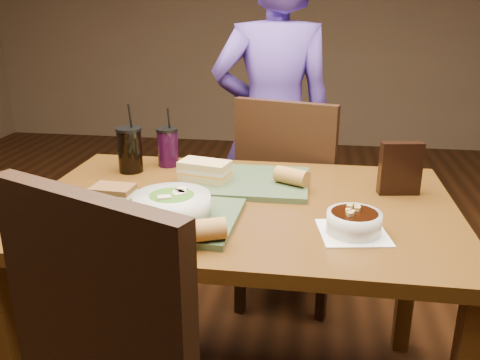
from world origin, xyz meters
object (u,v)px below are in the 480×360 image
baguette_far (292,176)px  salad_bowl (172,204)px  tray_far (245,181)px  chip_bag (400,168)px  diner (273,126)px  cup_berry (168,147)px  soup_bowl (354,222)px  tray_near (162,217)px  baguette_near (203,230)px  sandwich_near (113,195)px  dining_table (240,228)px  chair_far (284,196)px  sandwich_far (205,171)px  cup_cola (130,149)px

baguette_far → salad_bowl: bearing=-135.0°
baguette_far → tray_far: bearing=169.4°
tray_far → chip_bag: (0.50, -0.02, 0.08)m
diner → cup_berry: bearing=46.5°
cup_berry → chip_bag: bearing=-12.4°
soup_bowl → tray_far: bearing=134.7°
tray_near → baguette_near: size_ratio=3.74×
baguette_near → cup_berry: size_ratio=0.51×
diner → baguette_near: size_ratio=13.94×
diner → sandwich_near: bearing=57.3°
tray_far → diner: bearing=87.6°
dining_table → sandwich_near: sandwich_near is taller
dining_table → baguette_far: 0.24m
tray_far → cup_berry: size_ratio=1.90×
chair_far → sandwich_far: chair_far is taller
tray_near → sandwich_near: (-0.16, 0.05, 0.04)m
salad_bowl → baguette_far: 0.44m
tray_near → sandwich_near: sandwich_near is taller
dining_table → diner: size_ratio=0.83×
diner → cup_cola: diner is taller
salad_bowl → cup_berry: (-0.16, 0.50, 0.02)m
diner → baguette_near: diner is taller
sandwich_near → cup_cola: size_ratio=0.50×
diner → sandwich_near: (-0.38, -1.00, 0.01)m
tray_near → dining_table: bearing=41.5°
diner → baguette_far: diner is taller
diner → soup_bowl: diner is taller
salad_bowl → sandwich_far: 0.31m
chair_far → sandwich_far: 0.60m
diner → sandwich_far: diner is taller
diner → sandwich_far: size_ratio=8.78×
dining_table → baguette_far: (0.15, 0.13, 0.14)m
cup_berry → chip_bag: 0.83m
dining_table → salad_bowl: salad_bowl is taller
chair_far → soup_bowl: bearing=-73.9°
cup_cola → cup_berry: 0.14m
cup_cola → soup_bowl: bearing=-28.4°
tray_far → sandwich_near: 0.45m
cup_berry → chair_far: bearing=35.1°
chair_far → cup_berry: 0.59m
soup_bowl → chip_bag: size_ratio=1.19×
diner → chair_far: bearing=94.1°
diner → tray_far: 0.72m
diner → cup_berry: 0.66m
sandwich_near → chip_bag: 0.89m
tray_near → sandwich_far: sandwich_far is taller
chip_bag → chair_far: bearing=119.8°
sandwich_near → sandwich_far: size_ratio=0.70×
dining_table → cup_berry: bearing=134.9°
chair_far → cup_berry: (-0.42, -0.30, 0.28)m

